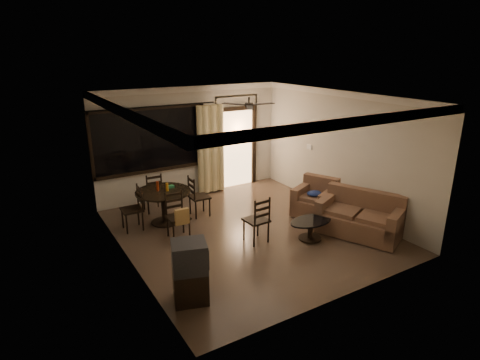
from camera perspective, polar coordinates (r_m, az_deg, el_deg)
ground at (r=8.55m, az=1.15°, el=-7.27°), size 5.50×5.50×0.00m
room_shell at (r=9.72m, az=-1.40°, el=7.25°), size 5.50×6.70×5.50m
dining_table at (r=8.88m, az=-10.82°, el=-2.48°), size 1.20×1.20×0.97m
dining_chair_west at (r=8.82m, az=-14.96°, el=-5.09°), size 0.43×0.43×0.95m
dining_chair_east at (r=9.26m, az=-5.82°, el=-3.39°), size 0.43×0.43×0.95m
dining_chair_south at (r=8.24m, az=-8.74°, el=-6.20°), size 0.43×0.49×0.95m
dining_chair_north at (r=9.69m, az=-12.25°, el=-2.73°), size 0.43×0.43×0.95m
tv_cabinet at (r=6.21m, az=-7.10°, el=-12.83°), size 0.63×0.60×0.98m
sofa at (r=8.66m, az=16.73°, el=-5.22°), size 1.46×1.85×0.88m
armchair at (r=9.39m, az=10.70°, el=-2.87°), size 1.11×1.11×0.85m
coffee_table at (r=8.22m, az=10.00°, el=-6.53°), size 0.94×0.56×0.41m
side_chair at (r=8.01m, az=2.36°, el=-6.87°), size 0.45×0.45×0.97m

